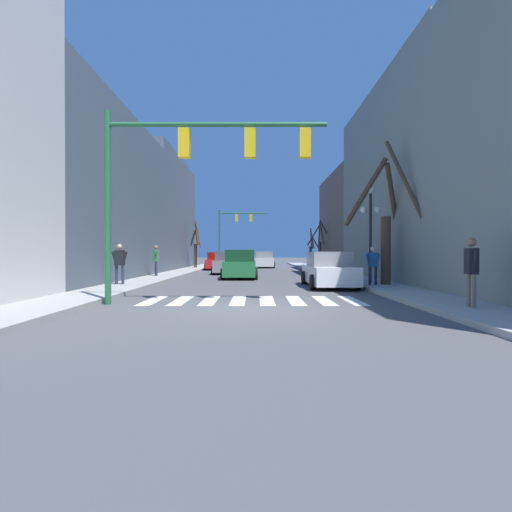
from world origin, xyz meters
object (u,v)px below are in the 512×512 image
object	(u,v)px
street_tree_right_far	(321,246)
street_lamp_right_corner	(371,214)
traffic_signal_near	(192,161)
street_tree_left_mid	(196,246)
car_at_intersection	(225,260)
traffic_signal_far	(233,226)
car_parked_left_mid	(329,270)
street_tree_right_mid	(386,223)
street_tree_left_near	(312,248)
pedestrian_on_left_sidewalk	(120,260)
car_driving_away_lane	(241,265)
car_parked_left_near	(229,263)
car_parked_right_near	(218,262)
pedestrian_near_right_corner	(472,266)
pedestrian_crossing_street	(156,258)
pedestrian_waiting_at_curb	(373,262)
car_parked_right_mid	(264,260)

from	to	relation	value
street_tree_right_far	street_lamp_right_corner	bearing A→B (deg)	-91.60
traffic_signal_near	street_tree_left_mid	size ratio (longest dim) A/B	1.44
traffic_signal_near	car_at_intersection	xyz separation A→B (m)	(-1.58, 32.45, -3.45)
traffic_signal_far	car_parked_left_mid	distance (m)	30.39
traffic_signal_near	traffic_signal_far	size ratio (longest dim) A/B	0.98
traffic_signal_far	street_tree_right_mid	distance (m)	31.09
street_tree_left_near	street_tree_right_far	world-z (taller)	street_tree_right_far
pedestrian_on_left_sidewalk	car_driving_away_lane	bearing A→B (deg)	-119.76
car_parked_left_mid	street_tree_right_far	size ratio (longest dim) A/B	1.10
traffic_signal_near	pedestrian_on_left_sidewalk	xyz separation A→B (m)	(-4.05, 5.66, -3.00)
car_parked_left_near	street_lamp_right_corner	bearing A→B (deg)	34.96
car_at_intersection	street_tree_right_mid	bearing A→B (deg)	-161.44
car_parked_left_mid	street_tree_left_near	xyz separation A→B (m)	(2.02, 20.03, 1.27)
traffic_signal_near	car_parked_left_mid	bearing A→B (deg)	49.66
traffic_signal_near	street_tree_right_mid	xyz separation A→B (m)	(7.44, 5.60, -1.39)
street_lamp_right_corner	street_tree_left_near	size ratio (longest dim) A/B	1.19
car_parked_right_near	pedestrian_near_right_corner	xyz separation A→B (m)	(8.77, -25.72, 0.44)
pedestrian_crossing_street	pedestrian_on_left_sidewalk	size ratio (longest dim) A/B	1.04
traffic_signal_near	street_tree_left_mid	distance (m)	26.06
car_parked_right_near	street_tree_right_far	distance (m)	9.25
street_tree_right_mid	street_tree_left_near	xyz separation A→B (m)	(-0.36, 20.39, -0.79)
car_parked_left_near	car_at_intersection	world-z (taller)	car_parked_left_near
traffic_signal_far	pedestrian_near_right_corner	bearing A→B (deg)	-77.69
street_lamp_right_corner	pedestrian_near_right_corner	bearing A→B (deg)	-89.20
street_lamp_right_corner	pedestrian_near_right_corner	size ratio (longest dim) A/B	2.55
car_at_intersection	pedestrian_crossing_street	world-z (taller)	pedestrian_crossing_street
car_parked_right_near	pedestrian_on_left_sidewalk	size ratio (longest dim) A/B	2.39
pedestrian_crossing_street	street_tree_right_mid	world-z (taller)	street_tree_right_mid
pedestrian_near_right_corner	street_tree_right_far	bearing A→B (deg)	-171.49
pedestrian_crossing_street	street_tree_right_mid	distance (m)	13.39
traffic_signal_far	street_tree_left_near	xyz separation A→B (m)	(7.96, -9.50, -2.71)
pedestrian_crossing_street	street_tree_left_near	world-z (taller)	street_tree_left_near
car_parked_left_mid	street_tree_left_near	bearing A→B (deg)	-5.75
car_at_intersection	pedestrian_crossing_street	size ratio (longest dim) A/B	2.47
car_at_intersection	car_parked_left_mid	xyz separation A→B (m)	(6.65, -26.49, 0.01)
street_tree_left_mid	car_parked_left_near	bearing A→B (deg)	-67.21
car_parked_right_near	street_tree_right_far	bearing A→B (deg)	-90.60
pedestrian_waiting_at_curb	car_at_intersection	bearing A→B (deg)	93.10
car_parked_right_near	pedestrian_waiting_at_curb	distance (m)	20.61
car_parked_left_mid	car_at_intersection	bearing A→B (deg)	14.09
pedestrian_near_right_corner	pedestrian_on_left_sidewalk	world-z (taller)	same
street_lamp_right_corner	car_parked_left_near	world-z (taller)	street_lamp_right_corner
car_at_intersection	street_tree_left_mid	size ratio (longest dim) A/B	1.00
car_at_intersection	pedestrian_waiting_at_curb	world-z (taller)	pedestrian_waiting_at_curb
pedestrian_waiting_at_curb	pedestrian_near_right_corner	bearing A→B (deg)	-100.29
car_parked_left_mid	car_driving_away_lane	distance (m)	7.28
car_parked_right_near	pedestrian_crossing_street	bearing A→B (deg)	167.78
traffic_signal_near	car_driving_away_lane	xyz separation A→B (m)	(0.93, 11.95, -3.39)
car_parked_right_mid	pedestrian_crossing_street	size ratio (longest dim) A/B	2.55
pedestrian_near_right_corner	street_tree_right_far	size ratio (longest dim) A/B	0.40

